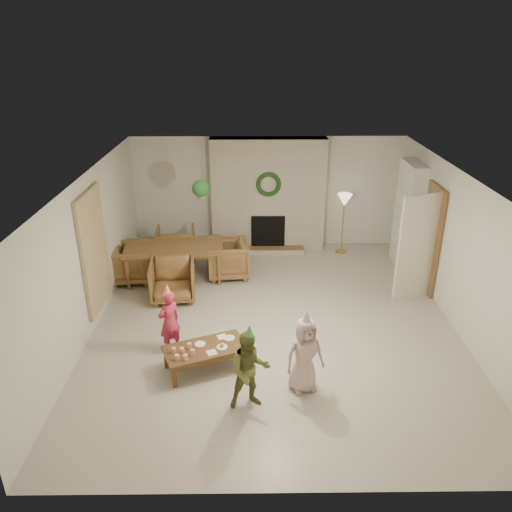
{
  "coord_description": "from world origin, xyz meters",
  "views": [
    {
      "loc": [
        -0.39,
        -7.34,
        4.47
      ],
      "look_at": [
        -0.3,
        0.4,
        1.05
      ],
      "focal_mm": 35.0,
      "sensor_mm": 36.0,
      "label": 1
    }
  ],
  "objects_px": {
    "dining_chair_far": "(176,245)",
    "dining_chair_right": "(228,259)",
    "dining_chair_left": "(131,263)",
    "coffee_table_top": "(205,349)",
    "dining_table": "(175,263)",
    "child_pink": "(305,355)",
    "child_plaid": "(250,370)",
    "child_red": "(169,322)",
    "dining_chair_near": "(173,280)"
  },
  "relations": [
    {
      "from": "dining_chair_far",
      "to": "dining_chair_right",
      "type": "relative_size",
      "value": 1.0
    },
    {
      "from": "dining_chair_left",
      "to": "coffee_table_top",
      "type": "bearing_deg",
      "value": -155.39
    },
    {
      "from": "dining_table",
      "to": "coffee_table_top",
      "type": "height_order",
      "value": "dining_table"
    },
    {
      "from": "dining_table",
      "to": "dining_chair_far",
      "type": "height_order",
      "value": "dining_chair_far"
    },
    {
      "from": "dining_table",
      "to": "child_pink",
      "type": "height_order",
      "value": "child_pink"
    },
    {
      "from": "dining_chair_far",
      "to": "dining_chair_left",
      "type": "relative_size",
      "value": 1.0
    },
    {
      "from": "dining_chair_right",
      "to": "child_plaid",
      "type": "relative_size",
      "value": 0.74
    },
    {
      "from": "child_red",
      "to": "child_pink",
      "type": "bearing_deg",
      "value": 110.91
    },
    {
      "from": "dining_chair_left",
      "to": "dining_chair_near",
      "type": "bearing_deg",
      "value": -135.0
    },
    {
      "from": "dining_chair_right",
      "to": "child_pink",
      "type": "xyz_separation_m",
      "value": [
        1.18,
        -3.57,
        0.18
      ]
    },
    {
      "from": "child_pink",
      "to": "dining_chair_near",
      "type": "bearing_deg",
      "value": 111.47
    },
    {
      "from": "child_red",
      "to": "child_pink",
      "type": "xyz_separation_m",
      "value": [
        1.96,
        -0.95,
        0.04
      ]
    },
    {
      "from": "dining_table",
      "to": "child_plaid",
      "type": "relative_size",
      "value": 1.74
    },
    {
      "from": "dining_table",
      "to": "child_plaid",
      "type": "distance_m",
      "value": 4.08
    },
    {
      "from": "dining_table",
      "to": "coffee_table_top",
      "type": "relative_size",
      "value": 1.65
    },
    {
      "from": "child_red",
      "to": "child_pink",
      "type": "height_order",
      "value": "child_pink"
    },
    {
      "from": "dining_chair_left",
      "to": "child_red",
      "type": "height_order",
      "value": "child_red"
    },
    {
      "from": "dining_chair_right",
      "to": "child_red",
      "type": "relative_size",
      "value": 0.81
    },
    {
      "from": "dining_table",
      "to": "child_plaid",
      "type": "xyz_separation_m",
      "value": [
        1.5,
        -3.79,
        0.21
      ]
    },
    {
      "from": "dining_chair_near",
      "to": "child_plaid",
      "type": "bearing_deg",
      "value": -70.13
    },
    {
      "from": "coffee_table_top",
      "to": "dining_table",
      "type": "bearing_deg",
      "value": 83.86
    },
    {
      "from": "dining_chair_right",
      "to": "child_red",
      "type": "bearing_deg",
      "value": -22.2
    },
    {
      "from": "child_red",
      "to": "child_plaid",
      "type": "bearing_deg",
      "value": 90.37
    },
    {
      "from": "child_pink",
      "to": "coffee_table_top",
      "type": "bearing_deg",
      "value": 143.05
    },
    {
      "from": "dining_chair_right",
      "to": "child_plaid",
      "type": "xyz_separation_m",
      "value": [
        0.45,
        -3.9,
        0.18
      ]
    },
    {
      "from": "dining_chair_near",
      "to": "dining_chair_right",
      "type": "relative_size",
      "value": 1.0
    },
    {
      "from": "child_plaid",
      "to": "child_pink",
      "type": "xyz_separation_m",
      "value": [
        0.74,
        0.33,
        -0.0
      ]
    },
    {
      "from": "dining_chair_left",
      "to": "child_plaid",
      "type": "distance_m",
      "value": 4.39
    },
    {
      "from": "child_red",
      "to": "dining_chair_right",
      "type": "bearing_deg",
      "value": -149.77
    },
    {
      "from": "dining_chair_far",
      "to": "child_pink",
      "type": "relative_size",
      "value": 0.75
    },
    {
      "from": "dining_chair_far",
      "to": "child_pink",
      "type": "bearing_deg",
      "value": 112.6
    },
    {
      "from": "dining_chair_far",
      "to": "child_plaid",
      "type": "height_order",
      "value": "child_plaid"
    },
    {
      "from": "dining_chair_far",
      "to": "child_red",
      "type": "height_order",
      "value": "child_red"
    },
    {
      "from": "dining_chair_left",
      "to": "coffee_table_top",
      "type": "height_order",
      "value": "dining_chair_left"
    },
    {
      "from": "child_red",
      "to": "child_plaid",
      "type": "xyz_separation_m",
      "value": [
        1.22,
        -1.28,
        0.04
      ]
    },
    {
      "from": "dining_table",
      "to": "dining_chair_left",
      "type": "height_order",
      "value": "dining_chair_left"
    },
    {
      "from": "dining_chair_left",
      "to": "child_red",
      "type": "xyz_separation_m",
      "value": [
        1.12,
        -2.43,
        0.14
      ]
    },
    {
      "from": "child_red",
      "to": "dining_chair_near",
      "type": "bearing_deg",
      "value": -126.68
    },
    {
      "from": "dining_chair_near",
      "to": "coffee_table_top",
      "type": "relative_size",
      "value": 0.7
    },
    {
      "from": "dining_chair_near",
      "to": "coffee_table_top",
      "type": "xyz_separation_m",
      "value": [
        0.77,
        -2.14,
        -0.04
      ]
    },
    {
      "from": "dining_chair_right",
      "to": "child_red",
      "type": "height_order",
      "value": "child_red"
    },
    {
      "from": "child_pink",
      "to": "dining_chair_left",
      "type": "bearing_deg",
      "value": 114.42
    },
    {
      "from": "dining_chair_near",
      "to": "dining_chair_left",
      "type": "bearing_deg",
      "value": 135.0
    },
    {
      "from": "child_plaid",
      "to": "dining_chair_near",
      "type": "bearing_deg",
      "value": 104.52
    },
    {
      "from": "child_plaid",
      "to": "child_pink",
      "type": "relative_size",
      "value": 1.0
    },
    {
      "from": "dining_table",
      "to": "child_pink",
      "type": "xyz_separation_m",
      "value": [
        2.24,
        -3.46,
        0.21
      ]
    },
    {
      "from": "dining_chair_far",
      "to": "child_pink",
      "type": "xyz_separation_m",
      "value": [
        2.32,
        -4.3,
        0.18
      ]
    },
    {
      "from": "dining_chair_right",
      "to": "child_pink",
      "type": "relative_size",
      "value": 0.75
    },
    {
      "from": "dining_chair_far",
      "to": "child_pink",
      "type": "distance_m",
      "value": 4.89
    },
    {
      "from": "child_plaid",
      "to": "dining_chair_right",
      "type": "bearing_deg",
      "value": 85.43
    }
  ]
}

